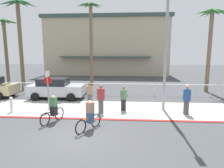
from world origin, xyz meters
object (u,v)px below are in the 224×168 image
Objects in this scene: palm_tree_2 at (19,22)px; pedestrian_2 at (123,99)px; palm_tree_4 at (212,29)px; palm_tree_3 at (91,25)px; stop_sign_bike_lane at (48,85)px; pedestrian_1 at (101,100)px; pedestrian_3 at (90,95)px; bollard_0 at (11,104)px; streetlight_curb at (167,44)px; pedestrian_0 at (187,101)px; car_silver_1 at (56,88)px; cyclist_yellow_0 at (90,116)px; cyclist_black_1 at (53,110)px; palm_tree_1 at (5,35)px.

palm_tree_2 is 13.15m from pedestrian_2.
palm_tree_3 is at bearing 166.62° from palm_tree_4.
stop_sign_bike_lane is 3.60m from pedestrian_1.
pedestrian_2 is (3.76, -9.45, -5.92)m from palm_tree_3.
palm_tree_4 reaches higher than pedestrian_3.
streetlight_curb is (9.67, 0.96, 3.76)m from bollard_0.
pedestrian_1 is (-5.21, -0.17, -0.01)m from pedestrian_0.
car_silver_1 reaches higher than cyclist_yellow_0.
streetlight_curb reaches higher than pedestrian_3.
cyclist_black_1 is (-6.40, -2.45, -3.58)m from streetlight_curb.
pedestrian_0 is 1.14× the size of pedestrian_2.
streetlight_curb is 6.27m from pedestrian_3.
palm_tree_4 is (5.25, 6.56, 1.54)m from streetlight_curb.
bollard_0 is 0.13× the size of palm_tree_4.
palm_tree_2 reaches higher than pedestrian_1.
palm_tree_2 is at bearing 141.57° from pedestrian_1.
palm_tree_3 is 4.93× the size of pedestrian_1.
pedestrian_3 is (-6.27, 1.71, -0.12)m from pedestrian_0.
bollard_0 is 5.05m from pedestrian_3.
pedestrian_0 is (7.61, 1.84, 0.17)m from cyclist_black_1.
pedestrian_3 reaches higher than cyclist_black_1.
stop_sign_bike_lane is 0.35× the size of palm_tree_1.
palm_tree_2 is at bearing 154.34° from streetlight_curb.
streetlight_curb is 11.55m from palm_tree_3.
pedestrian_0 is 5.22m from pedestrian_1.
palm_tree_3 reaches higher than pedestrian_0.
pedestrian_3 is (4.61, 2.06, 0.22)m from bollard_0.
palm_tree_2 reaches higher than pedestrian_3.
palm_tree_1 is (-15.91, 8.87, 1.32)m from streetlight_curb.
bollard_0 is 10.89m from pedestrian_0.
stop_sign_bike_lane is 1.50× the size of cyclist_black_1.
stop_sign_bike_lane is 4.55m from cyclist_yellow_0.
bollard_0 is at bearing 155.98° from cyclist_yellow_0.
pedestrian_2 is at bearing -68.31° from palm_tree_3.
pedestrian_3 is (-0.84, 4.49, 0.04)m from cyclist_yellow_0.
streetlight_curb is 4.08× the size of pedestrian_0.
streetlight_curb is 0.83× the size of palm_tree_3.
cyclist_yellow_0 is at bearing -94.87° from pedestrian_1.
pedestrian_2 reaches higher than cyclist_yellow_0.
pedestrian_2 is at bearing 172.70° from pedestrian_0.
palm_tree_3 is 11.98m from palm_tree_4.
cyclist_yellow_0 is 3.65m from pedestrian_2.
pedestrian_0 is (5.44, 2.78, 0.17)m from cyclist_yellow_0.
pedestrian_1 is (8.64, -6.86, -5.72)m from palm_tree_2.
streetlight_curb is at bearing 153.35° from pedestrian_0.
palm_tree_1 is 4.02× the size of pedestrian_1.
pedestrian_0 reaches higher than car_silver_1.
car_silver_1 is 5.53m from cyclist_black_1.
car_silver_1 is 2.57× the size of cyclist_black_1.
car_silver_1 is 7.32m from cyclist_yellow_0.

